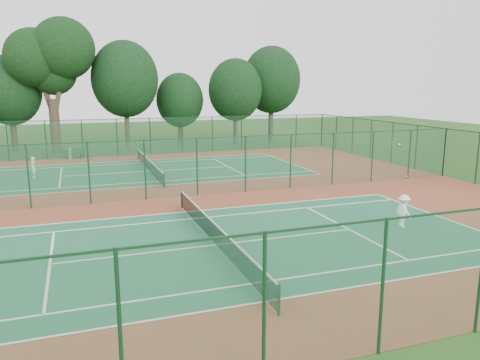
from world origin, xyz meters
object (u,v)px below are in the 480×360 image
player_far (33,167)px  player_near (404,211)px  trash_bin (70,154)px  bench (74,153)px  big_tree (51,57)px

player_far → player_near: bearing=32.9°
trash_bin → bench: 0.39m
big_tree → player_far: bearing=-95.3°
player_near → big_tree: big_tree is taller
player_near → big_tree: bearing=28.3°
bench → big_tree: (-1.52, 5.36, 8.66)m
player_far → bench: size_ratio=0.96×
bench → big_tree: 10.30m
player_far → big_tree: size_ratio=0.12×
trash_bin → bench: size_ratio=0.62×
player_far → big_tree: big_tree is taller
player_near → trash_bin: bearing=30.8°
trash_bin → big_tree: 10.24m
player_far → bench: player_far is taller
trash_bin → big_tree: big_tree is taller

